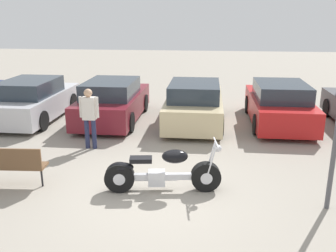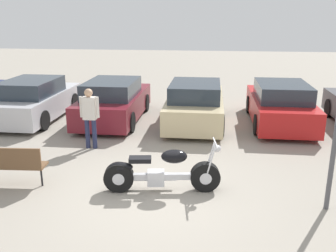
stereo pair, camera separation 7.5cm
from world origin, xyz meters
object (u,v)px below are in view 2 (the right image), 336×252
object	(u,v)px
parked_car_maroon	(114,102)
park_bench	(4,162)
motorcycle	(161,172)
parked_car_red	(280,105)
person_standing	(90,114)
parked_car_silver	(35,100)
parked_car_champagne	(195,104)

from	to	relation	value
parked_car_maroon	park_bench	bearing A→B (deg)	-100.26
motorcycle	park_bench	xyz separation A→B (m)	(-3.20, -0.20, 0.14)
parked_car_red	person_standing	size ratio (longest dim) A/B	2.57
parked_car_silver	parked_car_red	bearing A→B (deg)	2.08
motorcycle	parked_car_champagne	xyz separation A→B (m)	(0.45, 4.94, 0.24)
person_standing	parked_car_silver	bearing A→B (deg)	136.98
motorcycle	parked_car_red	distance (m)	6.06
parked_car_silver	person_standing	size ratio (longest dim) A/B	2.57
parked_car_silver	parked_car_red	distance (m)	8.11
parked_car_silver	parked_car_maroon	size ratio (longest dim) A/B	1.00
parked_car_silver	motorcycle	bearing A→B (deg)	-44.51
parked_car_silver	parked_car_champagne	bearing A→B (deg)	0.72
parked_car_red	park_bench	world-z (taller)	parked_car_red
motorcycle	person_standing	world-z (taller)	person_standing
parked_car_maroon	parked_car_champagne	bearing A→B (deg)	-1.30
motorcycle	park_bench	world-z (taller)	motorcycle
parked_car_champagne	park_bench	distance (m)	6.30
parked_car_red	person_standing	xyz separation A→B (m)	(-5.33, -2.89, 0.31)
parked_car_maroon	park_bench	world-z (taller)	parked_car_maroon
parked_car_silver	parked_car_maroon	distance (m)	2.71
parked_car_maroon	person_standing	world-z (taller)	person_standing
parked_car_red	motorcycle	bearing A→B (deg)	-121.37
parked_car_maroon	parked_car_red	size ratio (longest dim) A/B	1.00
parked_car_silver	parked_car_champagne	size ratio (longest dim) A/B	1.00
motorcycle	park_bench	bearing A→B (deg)	-176.46
parked_car_champagne	park_bench	size ratio (longest dim) A/B	2.50
motorcycle	parked_car_maroon	world-z (taller)	parked_car_maroon
motorcycle	parked_car_maroon	bearing A→B (deg)	114.26
parked_car_silver	parked_car_champagne	xyz separation A→B (m)	(5.40, 0.07, 0.00)
parked_car_champagne	person_standing	distance (m)	3.75
parked_car_maroon	parked_car_red	distance (m)	5.41
parked_car_silver	parked_car_maroon	world-z (taller)	same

